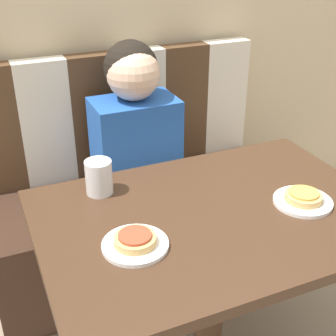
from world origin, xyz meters
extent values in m
cube|color=#382319|center=(0.00, 0.71, 0.22)|extent=(1.35, 0.55, 0.45)
cube|color=beige|center=(-0.34, 0.94, 0.73)|extent=(0.22, 0.09, 0.57)
cube|color=#4C331E|center=(-0.11, 0.94, 0.73)|extent=(0.22, 0.09, 0.57)
cube|color=beige|center=(0.11, 0.94, 0.73)|extent=(0.22, 0.09, 0.57)
cube|color=#4C331E|center=(0.34, 0.94, 0.73)|extent=(0.22, 0.09, 0.57)
cube|color=beige|center=(0.56, 0.94, 0.73)|extent=(0.22, 0.09, 0.57)
cube|color=#422B1C|center=(0.00, 0.00, 0.72)|extent=(1.06, 0.74, 0.03)
cylinder|color=#422B1C|center=(0.00, 0.00, 0.35)|extent=(0.10, 0.10, 0.70)
cube|color=#2356B2|center=(0.00, 0.71, 0.66)|extent=(0.36, 0.23, 0.42)
sphere|color=beige|center=(0.00, 0.71, 0.98)|extent=(0.22, 0.22, 0.22)
sphere|color=black|center=(0.00, 0.73, 1.00)|extent=(0.22, 0.22, 0.22)
cylinder|color=white|center=(-0.28, -0.07, 0.74)|extent=(0.18, 0.18, 0.01)
cylinder|color=white|center=(0.28, -0.07, 0.74)|extent=(0.18, 0.18, 0.01)
cylinder|color=tan|center=(-0.28, -0.07, 0.76)|extent=(0.12, 0.12, 0.02)
cylinder|color=#AD472D|center=(-0.28, -0.07, 0.78)|extent=(0.09, 0.09, 0.01)
cylinder|color=tan|center=(0.28, -0.07, 0.76)|extent=(0.12, 0.12, 0.02)
cylinder|color=gold|center=(0.28, -0.07, 0.78)|extent=(0.09, 0.09, 0.01)
cylinder|color=silver|center=(-0.29, 0.25, 0.80)|extent=(0.09, 0.09, 0.11)
camera|label=1|loc=(-0.60, -1.04, 1.52)|focal=50.00mm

